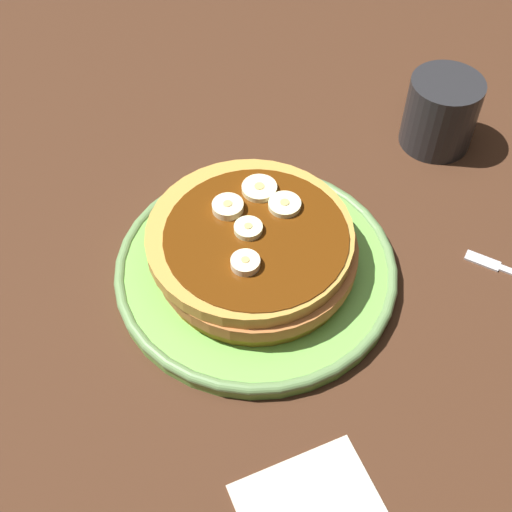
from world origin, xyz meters
TOP-DOWN VIEW (x-y plane):
  - ground_plane at (0.00, 0.00)cm, footprint 140.00×140.00cm
  - plate at (0.00, 0.00)cm, footprint 27.85×27.85cm
  - pancake_stack at (0.23, 0.38)cm, footprint 20.10×19.79cm
  - banana_slice_0 at (0.63, 0.63)cm, footprint 2.69×2.69cm
  - banana_slice_1 at (3.09, -3.27)cm, footprint 3.17×3.17cm
  - banana_slice_2 at (3.56, 2.16)cm, footprint 3.03×3.03cm
  - banana_slice_3 at (-3.41, 1.50)cm, footprint 2.67×2.67cm
  - banana_slice_4 at (5.60, -1.22)cm, footprint 3.48×3.48cm
  - coffee_mug at (16.70, -23.81)cm, footprint 11.50×8.19cm

SIDE VIEW (x-z plane):
  - ground_plane at x=0.00cm, z-range -3.00..0.00cm
  - plate at x=0.00cm, z-range 0.07..1.95cm
  - pancake_stack at x=0.23cm, z-range 1.60..6.23cm
  - coffee_mug at x=16.70cm, z-range 0.13..8.56cm
  - banana_slice_4 at x=5.60cm, z-range 5.99..6.80cm
  - banana_slice_1 at x=3.09cm, z-range 5.99..6.81cm
  - banana_slice_0 at x=0.63cm, z-range 5.99..6.86cm
  - banana_slice_3 at x=-3.41cm, z-range 5.99..7.03cm
  - banana_slice_2 at x=3.56cm, z-range 5.99..7.03cm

